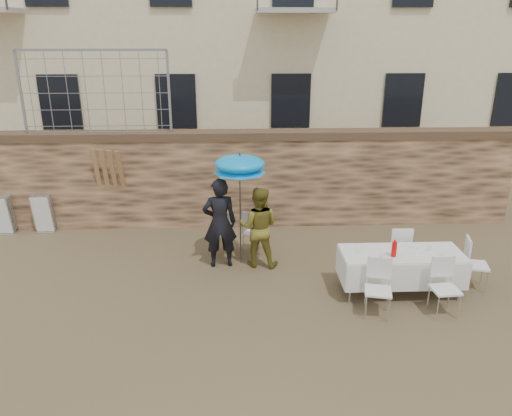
{
  "coord_description": "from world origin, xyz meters",
  "views": [
    {
      "loc": [
        0.07,
        -6.2,
        4.46
      ],
      "look_at": [
        0.4,
        2.2,
        1.4
      ],
      "focal_mm": 35.0,
      "sensor_mm": 36.0,
      "label": 1
    }
  ],
  "objects_px": {
    "table_chair_front_left": "(378,289)",
    "chair_stack_right": "(45,212)",
    "umbrella": "(240,167)",
    "banquet_table": "(402,255)",
    "couple_chair_left": "(221,232)",
    "chair_stack_left": "(5,212)",
    "soda_bottle": "(394,249)",
    "table_chair_back": "(398,248)",
    "table_chair_side": "(476,264)",
    "couple_chair_right": "(255,232)",
    "woman_dress": "(258,227)",
    "man_suit": "(220,223)",
    "table_chair_front_right": "(445,288)"
  },
  "relations": [
    {
      "from": "table_chair_front_left",
      "to": "chair_stack_right",
      "type": "distance_m",
      "value": 7.73
    },
    {
      "from": "umbrella",
      "to": "banquet_table",
      "type": "distance_m",
      "value": 3.33
    },
    {
      "from": "table_chair_front_left",
      "to": "chair_stack_right",
      "type": "height_order",
      "value": "table_chair_front_left"
    },
    {
      "from": "banquet_table",
      "to": "chair_stack_right",
      "type": "distance_m",
      "value": 7.93
    },
    {
      "from": "couple_chair_left",
      "to": "chair_stack_left",
      "type": "distance_m",
      "value": 5.17
    },
    {
      "from": "soda_bottle",
      "to": "table_chair_back",
      "type": "bearing_deg",
      "value": 67.17
    },
    {
      "from": "soda_bottle",
      "to": "chair_stack_right",
      "type": "xyz_separation_m",
      "value": [
        -7.08,
        3.29,
        -0.45
      ]
    },
    {
      "from": "table_chair_front_left",
      "to": "table_chair_side",
      "type": "relative_size",
      "value": 1.0
    },
    {
      "from": "couple_chair_right",
      "to": "table_chair_side",
      "type": "distance_m",
      "value": 4.23
    },
    {
      "from": "couple_chair_right",
      "to": "chair_stack_left",
      "type": "height_order",
      "value": "couple_chair_right"
    },
    {
      "from": "soda_bottle",
      "to": "chair_stack_right",
      "type": "bearing_deg",
      "value": 155.05
    },
    {
      "from": "table_chair_side",
      "to": "woman_dress",
      "type": "bearing_deg",
      "value": 87.6
    },
    {
      "from": "woman_dress",
      "to": "table_chair_front_left",
      "type": "distance_m",
      "value": 2.7
    },
    {
      "from": "banquet_table",
      "to": "woman_dress",
      "type": "bearing_deg",
      "value": 154.02
    },
    {
      "from": "couple_chair_right",
      "to": "chair_stack_right",
      "type": "relative_size",
      "value": 1.04
    },
    {
      "from": "chair_stack_right",
      "to": "man_suit",
      "type": "bearing_deg",
      "value": -25.54
    },
    {
      "from": "couple_chair_right",
      "to": "soda_bottle",
      "type": "relative_size",
      "value": 3.69
    },
    {
      "from": "soda_bottle",
      "to": "table_chair_front_left",
      "type": "relative_size",
      "value": 0.27
    },
    {
      "from": "soda_bottle",
      "to": "chair_stack_right",
      "type": "height_order",
      "value": "soda_bottle"
    },
    {
      "from": "woman_dress",
      "to": "chair_stack_right",
      "type": "height_order",
      "value": "woman_dress"
    },
    {
      "from": "woman_dress",
      "to": "chair_stack_right",
      "type": "relative_size",
      "value": 1.75
    },
    {
      "from": "woman_dress",
      "to": "soda_bottle",
      "type": "height_order",
      "value": "woman_dress"
    },
    {
      "from": "table_chair_front_left",
      "to": "table_chair_front_right",
      "type": "distance_m",
      "value": 1.1
    },
    {
      "from": "chair_stack_left",
      "to": "chair_stack_right",
      "type": "bearing_deg",
      "value": 0.0
    },
    {
      "from": "table_chair_back",
      "to": "chair_stack_right",
      "type": "xyz_separation_m",
      "value": [
        -7.48,
        2.34,
        -0.02
      ]
    },
    {
      "from": "couple_chair_right",
      "to": "table_chair_side",
      "type": "relative_size",
      "value": 1.0
    },
    {
      "from": "soda_bottle",
      "to": "chair_stack_left",
      "type": "relative_size",
      "value": 0.28
    },
    {
      "from": "man_suit",
      "to": "chair_stack_right",
      "type": "distance_m",
      "value": 4.54
    },
    {
      "from": "woman_dress",
      "to": "table_chair_back",
      "type": "bearing_deg",
      "value": -177.96
    },
    {
      "from": "table_chair_front_left",
      "to": "table_chair_side",
      "type": "xyz_separation_m",
      "value": [
        2.0,
        0.85,
        0.0
      ]
    },
    {
      "from": "man_suit",
      "to": "table_chair_side",
      "type": "distance_m",
      "value": 4.75
    },
    {
      "from": "couple_chair_left",
      "to": "table_chair_front_left",
      "type": "height_order",
      "value": "same"
    },
    {
      "from": "couple_chair_left",
      "to": "banquet_table",
      "type": "height_order",
      "value": "couple_chair_left"
    },
    {
      "from": "table_chair_side",
      "to": "chair_stack_left",
      "type": "xyz_separation_m",
      "value": [
        -9.58,
        3.04,
        -0.02
      ]
    },
    {
      "from": "man_suit",
      "to": "banquet_table",
      "type": "relative_size",
      "value": 0.86
    },
    {
      "from": "umbrella",
      "to": "table_chair_side",
      "type": "distance_m",
      "value": 4.62
    },
    {
      "from": "umbrella",
      "to": "soda_bottle",
      "type": "height_order",
      "value": "umbrella"
    },
    {
      "from": "table_chair_back",
      "to": "umbrella",
      "type": "bearing_deg",
      "value": -8.42
    },
    {
      "from": "banquet_table",
      "to": "chair_stack_left",
      "type": "distance_m",
      "value": 8.77
    },
    {
      "from": "woman_dress",
      "to": "banquet_table",
      "type": "distance_m",
      "value": 2.72
    },
    {
      "from": "table_chair_back",
      "to": "chair_stack_left",
      "type": "relative_size",
      "value": 1.04
    },
    {
      "from": "table_chair_front_left",
      "to": "chair_stack_left",
      "type": "bearing_deg",
      "value": 165.44
    },
    {
      "from": "woman_dress",
      "to": "table_chair_front_right",
      "type": "bearing_deg",
      "value": 157.09
    },
    {
      "from": "woman_dress",
      "to": "couple_chair_right",
      "type": "xyz_separation_m",
      "value": [
        -0.05,
        0.55,
        -0.33
      ]
    },
    {
      "from": "umbrella",
      "to": "table_chair_front_right",
      "type": "relative_size",
      "value": 2.19
    },
    {
      "from": "soda_bottle",
      "to": "banquet_table",
      "type": "bearing_deg",
      "value": 36.87
    },
    {
      "from": "couple_chair_left",
      "to": "table_chair_side",
      "type": "relative_size",
      "value": 1.0
    },
    {
      "from": "chair_stack_left",
      "to": "table_chair_front_right",
      "type": "bearing_deg",
      "value": -24.16
    },
    {
      "from": "man_suit",
      "to": "table_chair_front_right",
      "type": "bearing_deg",
      "value": 144.99
    },
    {
      "from": "chair_stack_left",
      "to": "chair_stack_right",
      "type": "xyz_separation_m",
      "value": [
        0.9,
        0.0,
        0.0
      ]
    }
  ]
}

